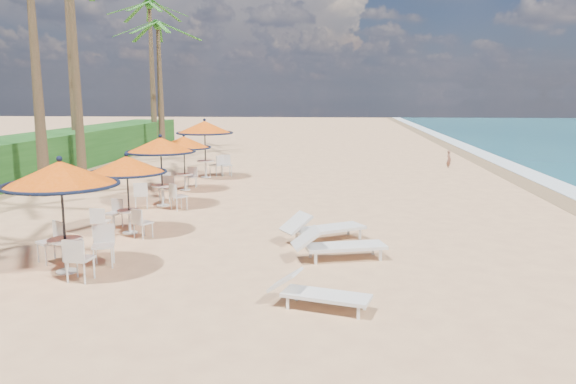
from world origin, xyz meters
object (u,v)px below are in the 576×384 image
(station_0, at_px, (63,188))
(lounger_near, at_px, (316,292))
(station_3, at_px, (183,147))
(station_2, at_px, (161,154))
(lounger_far, at_px, (321,227))
(station_4, at_px, (207,133))
(station_1, at_px, (125,175))
(lounger_mid, at_px, (336,244))

(station_0, distance_m, lounger_near, 5.68)
(station_0, bearing_deg, station_3, 92.01)
(station_2, bearing_deg, lounger_far, -37.23)
(station_4, relative_size, lounger_far, 1.19)
(lounger_near, bearing_deg, station_4, 125.61)
(station_1, relative_size, station_4, 0.83)
(station_4, height_order, lounger_near, station_4)
(station_2, relative_size, station_4, 0.91)
(station_0, relative_size, lounger_mid, 1.11)
(lounger_near, bearing_deg, station_3, 131.16)
(station_0, bearing_deg, lounger_mid, 13.95)
(station_0, height_order, station_3, station_0)
(station_0, xyz_separation_m, station_3, (-0.36, 10.20, -0.13))
(lounger_near, bearing_deg, station_1, 152.68)
(station_2, xyz_separation_m, station_4, (-0.02, 6.54, 0.26))
(station_0, xyz_separation_m, lounger_mid, (5.57, 1.38, -1.44))
(station_0, xyz_separation_m, station_4, (-0.25, 13.59, 0.21))
(station_2, xyz_separation_m, lounger_far, (5.41, -4.11, -1.38))
(lounger_far, bearing_deg, station_3, 95.75)
(station_1, height_order, lounger_far, station_1)
(station_1, xyz_separation_m, lounger_far, (5.17, -0.38, -1.22))
(station_2, relative_size, lounger_mid, 1.08)
(station_2, xyz_separation_m, station_3, (-0.13, 3.15, -0.08))
(lounger_mid, bearing_deg, lounger_near, -111.76)
(station_4, distance_m, lounger_mid, 13.62)
(station_1, xyz_separation_m, lounger_mid, (5.56, -1.93, -1.23))
(station_0, relative_size, lounger_far, 1.10)
(station_3, xyz_separation_m, lounger_near, (5.61, -11.76, -1.37))
(station_2, relative_size, lounger_far, 1.08)
(lounger_mid, bearing_deg, station_0, 178.39)
(station_0, relative_size, station_1, 1.13)
(lounger_mid, xyz_separation_m, lounger_far, (-0.39, 1.55, 0.01))
(station_4, bearing_deg, station_1, -88.54)
(station_3, height_order, lounger_far, station_3)
(station_1, bearing_deg, lounger_near, -42.96)
(lounger_near, bearing_deg, station_0, 179.10)
(station_1, distance_m, lounger_near, 7.27)
(station_2, height_order, lounger_mid, station_2)
(station_1, height_order, station_3, station_3)
(station_1, bearing_deg, station_0, -90.25)
(station_1, bearing_deg, station_2, 93.69)
(station_0, distance_m, station_2, 7.05)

